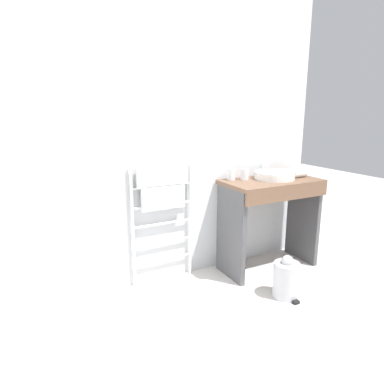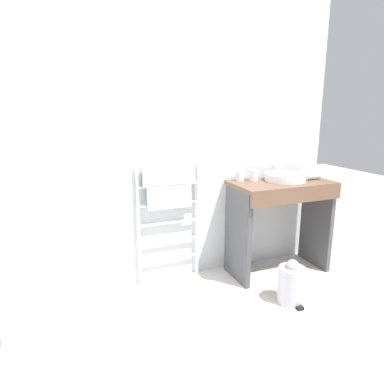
{
  "view_description": "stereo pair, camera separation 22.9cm",
  "coord_description": "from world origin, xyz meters",
  "px_view_note": "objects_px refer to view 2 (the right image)",
  "views": [
    {
      "loc": [
        -1.03,
        -1.3,
        1.43
      ],
      "look_at": [
        0.0,
        0.68,
        0.9
      ],
      "focal_mm": 32.0,
      "sensor_mm": 36.0,
      "label": 1
    },
    {
      "loc": [
        -0.82,
        -1.4,
        1.43
      ],
      "look_at": [
        0.0,
        0.68,
        0.9
      ],
      "focal_mm": 32.0,
      "sensor_mm": 36.0,
      "label": 2
    }
  ],
  "objects_px": {
    "towel_radiator": "(169,196)",
    "cup_near_edge": "(254,175)",
    "sink_basin": "(285,177)",
    "cup_near_wall": "(240,175)",
    "toilet": "(28,283)",
    "hair_dryer": "(312,175)",
    "trash_bin": "(291,284)"
  },
  "relations": [
    {
      "from": "cup_near_wall",
      "to": "trash_bin",
      "type": "height_order",
      "value": "cup_near_wall"
    },
    {
      "from": "hair_dryer",
      "to": "cup_near_edge",
      "type": "bearing_deg",
      "value": 167.24
    },
    {
      "from": "cup_near_wall",
      "to": "trash_bin",
      "type": "xyz_separation_m",
      "value": [
        0.11,
        -0.65,
        -0.74
      ]
    },
    {
      "from": "sink_basin",
      "to": "cup_near_edge",
      "type": "height_order",
      "value": "cup_near_edge"
    },
    {
      "from": "sink_basin",
      "to": "cup_near_wall",
      "type": "relative_size",
      "value": 3.49
    },
    {
      "from": "toilet",
      "to": "trash_bin",
      "type": "bearing_deg",
      "value": -11.48
    },
    {
      "from": "hair_dryer",
      "to": "towel_radiator",
      "type": "bearing_deg",
      "value": 170.96
    },
    {
      "from": "towel_radiator",
      "to": "cup_near_edge",
      "type": "xyz_separation_m",
      "value": [
        0.75,
        -0.08,
        0.14
      ]
    },
    {
      "from": "cup_near_wall",
      "to": "cup_near_edge",
      "type": "relative_size",
      "value": 1.03
    },
    {
      "from": "hair_dryer",
      "to": "trash_bin",
      "type": "distance_m",
      "value": 1.01
    },
    {
      "from": "cup_near_edge",
      "to": "trash_bin",
      "type": "distance_m",
      "value": 0.95
    },
    {
      "from": "cup_near_wall",
      "to": "hair_dryer",
      "type": "xyz_separation_m",
      "value": [
        0.63,
        -0.17,
        -0.02
      ]
    },
    {
      "from": "cup_near_wall",
      "to": "hair_dryer",
      "type": "height_order",
      "value": "cup_near_wall"
    },
    {
      "from": "sink_basin",
      "to": "cup_near_wall",
      "type": "height_order",
      "value": "cup_near_wall"
    },
    {
      "from": "toilet",
      "to": "sink_basin",
      "type": "distance_m",
      "value": 2.16
    },
    {
      "from": "sink_basin",
      "to": "hair_dryer",
      "type": "relative_size",
      "value": 1.9
    },
    {
      "from": "toilet",
      "to": "cup_near_edge",
      "type": "bearing_deg",
      "value": 7.12
    },
    {
      "from": "toilet",
      "to": "cup_near_wall",
      "type": "relative_size",
      "value": 7.87
    },
    {
      "from": "cup_near_edge",
      "to": "toilet",
      "type": "bearing_deg",
      "value": -172.88
    },
    {
      "from": "towel_radiator",
      "to": "sink_basin",
      "type": "height_order",
      "value": "towel_radiator"
    },
    {
      "from": "cup_near_edge",
      "to": "hair_dryer",
      "type": "relative_size",
      "value": 0.53
    },
    {
      "from": "hair_dryer",
      "to": "trash_bin",
      "type": "bearing_deg",
      "value": -137.69
    },
    {
      "from": "toilet",
      "to": "sink_basin",
      "type": "bearing_deg",
      "value": 3.66
    },
    {
      "from": "towel_radiator",
      "to": "hair_dryer",
      "type": "distance_m",
      "value": 1.3
    },
    {
      "from": "toilet",
      "to": "cup_near_wall",
      "type": "distance_m",
      "value": 1.83
    },
    {
      "from": "toilet",
      "to": "trash_bin",
      "type": "distance_m",
      "value": 1.87
    },
    {
      "from": "hair_dryer",
      "to": "trash_bin",
      "type": "height_order",
      "value": "hair_dryer"
    },
    {
      "from": "cup_near_edge",
      "to": "sink_basin",
      "type": "bearing_deg",
      "value": -20.11
    },
    {
      "from": "sink_basin",
      "to": "toilet",
      "type": "bearing_deg",
      "value": -176.34
    },
    {
      "from": "toilet",
      "to": "towel_radiator",
      "type": "height_order",
      "value": "towel_radiator"
    },
    {
      "from": "towel_radiator",
      "to": "cup_near_edge",
      "type": "distance_m",
      "value": 0.77
    },
    {
      "from": "sink_basin",
      "to": "trash_bin",
      "type": "xyz_separation_m",
      "value": [
        -0.26,
        -0.51,
        -0.72
      ]
    }
  ]
}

